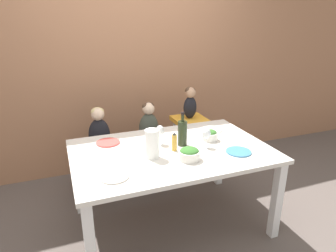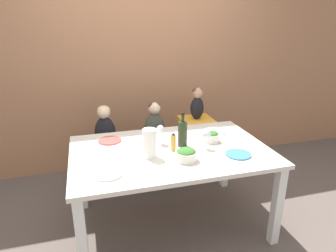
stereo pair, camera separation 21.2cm
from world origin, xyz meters
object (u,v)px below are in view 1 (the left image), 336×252
object	(u,v)px
salad_bowl_large	(189,154)
dinner_plate_front_right	(239,152)
chair_right_highchair	(189,130)
dinner_plate_front_left	(114,176)
chair_far_center	(149,150)
wine_glass_far	(160,131)
person_baby_right	(190,101)
wine_glass_near	(206,134)
person_child_left	(99,130)
dinner_plate_back_right	(212,130)
person_child_center	(149,124)
wine_bottle	(182,133)
dinner_plate_back_left	(108,143)
salad_bowl_small	(210,135)
paper_towel_roll	(152,144)
chair_far_left	(101,157)

from	to	relation	value
salad_bowl_large	dinner_plate_front_right	bearing A→B (deg)	-3.40
chair_right_highchair	dinner_plate_front_left	bearing A→B (deg)	-134.66
chair_far_center	wine_glass_far	distance (m)	0.82
chair_right_highchair	person_baby_right	size ratio (longest dim) A/B	1.96
wine_glass_near	salad_bowl_large	bearing A→B (deg)	-144.76
wine_glass_near	dinner_plate_front_right	world-z (taller)	wine_glass_near
person_child_left	dinner_plate_back_right	world-z (taller)	person_child_left
dinner_plate_front_left	dinner_plate_front_right	size ratio (longest dim) A/B	1.00
person_child_center	salad_bowl_large	xyz separation A→B (m)	(0.01, -1.02, 0.09)
salad_bowl_large	dinner_plate_front_left	xyz separation A→B (m)	(-0.60, -0.07, -0.04)
person_baby_right	dinner_plate_back_right	distance (m)	0.55
person_child_left	person_child_center	size ratio (longest dim) A/B	1.00
person_child_center	wine_bottle	size ratio (longest dim) A/B	1.60
chair_far_center	wine_bottle	bearing A→B (deg)	-84.71
chair_right_highchair	wine_glass_near	bearing A→B (deg)	-106.02
chair_right_highchair	dinner_plate_back_left	distance (m)	1.13
chair_right_highchair	person_baby_right	bearing A→B (deg)	90.00
dinner_plate_back_left	dinner_plate_front_right	distance (m)	1.12
salad_bowl_small	wine_glass_near	bearing A→B (deg)	-129.64
person_child_center	salad_bowl_small	bearing A→B (deg)	-64.79
chair_far_center	paper_towel_roll	world-z (taller)	paper_towel_roll
wine_bottle	dinner_plate_back_left	distance (m)	0.66
chair_far_left	dinner_plate_back_right	bearing A→B (deg)	-27.31
wine_bottle	dinner_plate_front_right	size ratio (longest dim) A/B	1.45
chair_far_left	person_child_left	world-z (taller)	person_child_left
salad_bowl_large	dinner_plate_front_right	distance (m)	0.43
chair_far_left	chair_far_center	bearing A→B (deg)	0.00
dinner_plate_front_left	chair_far_center	bearing A→B (deg)	61.60
wine_glass_far	dinner_plate_front_left	xyz separation A→B (m)	(-0.49, -0.43, -0.11)
dinner_plate_front_right	salad_bowl_small	bearing A→B (deg)	106.99
chair_far_left	wine_bottle	distance (m)	1.07
salad_bowl_large	dinner_plate_front_left	size ratio (longest dim) A/B	0.84
person_child_left	dinner_plate_front_right	world-z (taller)	person_child_left
person_baby_right	wine_glass_near	bearing A→B (deg)	-106.00
person_child_left	wine_glass_near	world-z (taller)	person_child_left
wine_bottle	wine_glass_near	world-z (taller)	wine_bottle
chair_right_highchair	wine_glass_near	size ratio (longest dim) A/B	4.06
dinner_plate_front_left	person_baby_right	bearing A→B (deg)	45.37
person_child_left	wine_glass_near	distance (m)	1.17
person_child_left	paper_towel_roll	bearing A→B (deg)	-72.21
chair_far_center	dinner_plate_front_right	size ratio (longest dim) A/B	2.20
person_child_left	dinner_plate_back_left	distance (m)	0.48
paper_towel_roll	dinner_plate_front_right	xyz separation A→B (m)	(0.69, -0.16, -0.11)
chair_far_center	wine_bottle	world-z (taller)	wine_bottle
chair_far_center	person_child_center	distance (m)	0.31
paper_towel_roll	dinner_plate_back_right	distance (m)	0.82
salad_bowl_large	dinner_plate_front_left	bearing A→B (deg)	-173.61
dinner_plate_front_left	person_child_left	bearing A→B (deg)	86.96
person_baby_right	dinner_plate_front_left	size ratio (longest dim) A/B	1.74
dinner_plate_front_right	wine_glass_far	bearing A→B (deg)	144.47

